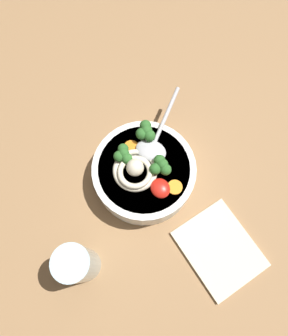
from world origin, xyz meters
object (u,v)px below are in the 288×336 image
at_px(soup_bowl, 144,173).
at_px(noodle_pile, 135,170).
at_px(soup_spoon, 154,144).
at_px(folded_napkin, 219,249).
at_px(drinking_glass, 78,264).

height_order(soup_bowl, noodle_pile, noodle_pile).
relative_size(soup_spoon, folded_napkin, 1.03).
bearing_deg(soup_bowl, drinking_glass, -64.57).
height_order(drinking_glass, folded_napkin, drinking_glass).
xyz_separation_m(soup_spoon, drinking_glass, (0.12, -0.23, -0.01)).
distance_m(soup_bowl, folded_napkin, 0.21).
distance_m(soup_bowl, soup_spoon, 0.06).
bearing_deg(folded_napkin, soup_spoon, -177.86).
xyz_separation_m(soup_bowl, folded_napkin, (0.20, 0.05, -0.03)).
height_order(soup_spoon, drinking_glass, drinking_glass).
relative_size(soup_bowl, soup_spoon, 1.26).
bearing_deg(drinking_glass, noodle_pile, 118.24).
xyz_separation_m(noodle_pile, soup_spoon, (-0.03, 0.06, -0.00)).
bearing_deg(folded_napkin, drinking_glass, -115.13).
bearing_deg(drinking_glass, folded_napkin, 64.87).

